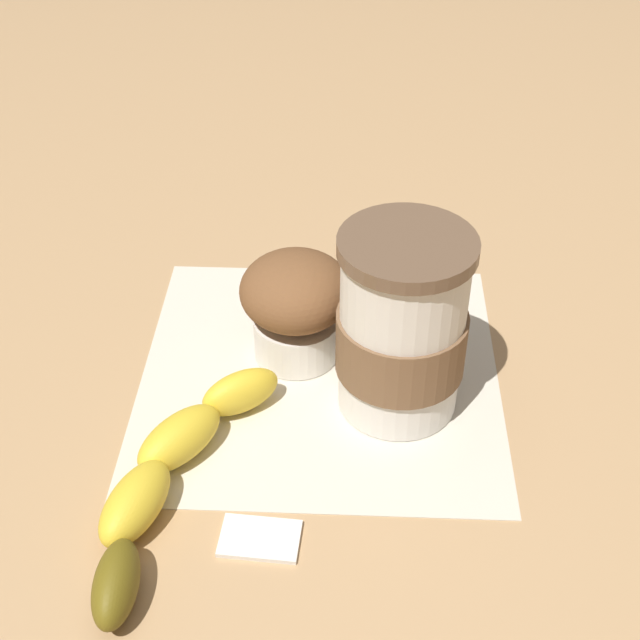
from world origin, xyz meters
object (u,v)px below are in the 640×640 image
object	(u,v)px
coffee_cup	(402,329)
banana	(169,473)
muffin	(296,303)
sugar_packet	(260,537)

from	to	relation	value
coffee_cup	banana	bearing A→B (deg)	23.97
muffin	banana	bearing A→B (deg)	54.84
coffee_cup	sugar_packet	bearing A→B (deg)	48.20
muffin	banana	xyz separation A→B (m)	(0.09, 0.13, -0.03)
coffee_cup	muffin	world-z (taller)	coffee_cup
muffin	sugar_packet	xyz separation A→B (m)	(0.04, 0.18, -0.05)
sugar_packet	banana	bearing A→B (deg)	-38.65
muffin	banana	distance (m)	0.16
sugar_packet	muffin	bearing A→B (deg)	-101.33
banana	sugar_packet	bearing A→B (deg)	141.35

